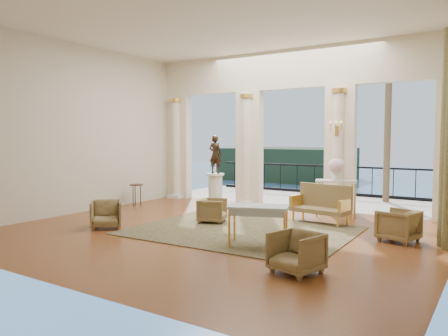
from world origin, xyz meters
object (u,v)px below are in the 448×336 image
Objects in this scene: game_table at (258,210)px; pedestal at (215,192)px; console_table at (336,186)px; side_table at (136,187)px; settee at (322,204)px; armchair_a at (106,213)px; statue at (215,154)px; armchair_d at (212,209)px; armchair_c at (398,224)px; armchair_b at (296,250)px.

game_table is 1.25× the size of pedestal.
game_table is 1.16× the size of console_table.
game_table is 5.75m from side_table.
pedestal reaches higher than settee.
armchair_a is 0.54× the size of game_table.
pedestal is 1.56× the size of side_table.
game_table is 1.16× the size of statue.
pedestal is at bearing 10.89° from armchair_d.
console_table is (0.27, 3.61, 0.11)m from game_table.
game_table is at bearing -22.83° from side_table.
pedestal reaches higher than armchair_d.
armchair_a is 0.68× the size of pedestal.
side_table is at bearing 177.58° from console_table.
pedestal reaches higher than armchair_c.
armchair_b is 0.63× the size of statue.
pedestal is at bearing 150.68° from armchair_b.
armchair_b is 0.68× the size of pedestal.
statue is at bearing 10.89° from armchair_d.
settee is (2.19, 1.42, 0.13)m from armchair_d.
armchair_c is 7.44m from side_table.
statue is (0.56, 3.56, 1.21)m from armchair_a.
statue is at bearing 22.60° from side_table.
armchair_a is 6.18m from armchair_c.
armchair_b is 7.37m from side_table.
console_table reaches higher than side_table.
armchair_c reaches higher than side_table.
armchair_c is 5.39m from pedestal.
statue is at bearing 114.03° from game_table.
armchair_d is at bearing 1.84° from armchair_a.
game_table reaches higher than armchair_b.
armchair_d is at bearing 124.80° from game_table.
pedestal is at bearing 114.03° from game_table.
armchair_d is 2.44m from game_table.
armchair_a is 1.07× the size of armchair_d.
armchair_c is 2.18m from settee.
armchair_b is 0.55× the size of game_table.
armchair_a is 0.47× the size of settee.
pedestal is 0.93× the size of console_table.
console_table reaches higher than game_table.
settee is 1.34× the size of console_table.
settee is at bearing -5.41° from armchair_a.
armchair_b is 4.87m from console_table.
settee is at bearing 5.90° from side_table.
armchair_c is 0.69× the size of pedestal.
armchair_d is at bearing -14.45° from side_table.
armchair_a is 2.44m from armchair_d.
armchair_b is at bearing -53.66° from armchair_a.
game_table is at bearing -38.78° from armchair_a.
armchair_d is at bearing 157.45° from armchair_b.
statue is (-1.11, 1.77, 1.23)m from armchair_d.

